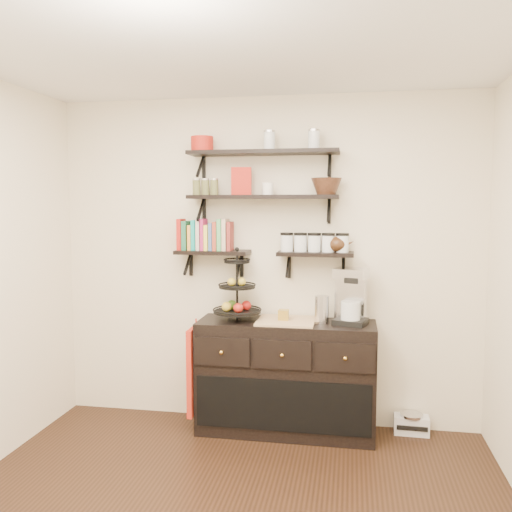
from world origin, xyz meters
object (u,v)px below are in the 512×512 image
at_px(sideboard, 286,377).
at_px(fruit_stand, 238,296).
at_px(coffee_maker, 351,297).
at_px(radio, 411,424).

bearing_deg(sideboard, fruit_stand, 179.36).
height_order(sideboard, coffee_maker, coffee_maker).
distance_m(fruit_stand, coffee_maker, 0.89).
bearing_deg(fruit_stand, radio, 5.34).
xyz_separation_m(sideboard, radio, (0.99, 0.13, -0.37)).
relative_size(sideboard, fruit_stand, 2.50).
xyz_separation_m(sideboard, fruit_stand, (-0.39, 0.00, 0.64)).
bearing_deg(fruit_stand, coffee_maker, 1.63).
distance_m(sideboard, coffee_maker, 0.83).
bearing_deg(sideboard, radio, 7.67).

